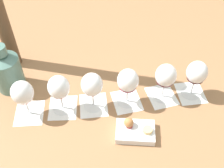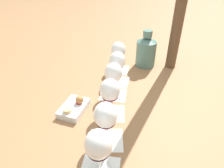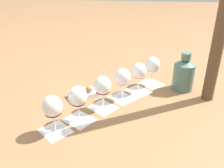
# 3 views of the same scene
# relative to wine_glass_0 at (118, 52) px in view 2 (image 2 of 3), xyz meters

# --- Properties ---
(ground_plane) EXTENTS (8.00, 8.00, 0.00)m
(ground_plane) POSITION_rel_wine_glass_0_xyz_m (0.20, 0.24, -0.11)
(ground_plane) COLOR #936642
(tasting_card_0) EXTENTS (0.16, 0.16, 0.00)m
(tasting_card_0) POSITION_rel_wine_glass_0_xyz_m (0.00, 0.00, -0.11)
(tasting_card_0) COLOR white
(tasting_card_0) RESTS_ON ground_plane
(tasting_card_1) EXTENTS (0.16, 0.16, 0.00)m
(tasting_card_1) POSITION_rel_wine_glass_0_xyz_m (0.07, 0.10, -0.11)
(tasting_card_1) COLOR white
(tasting_card_1) RESTS_ON ground_plane
(tasting_card_2) EXTENTS (0.16, 0.16, 0.00)m
(tasting_card_2) POSITION_rel_wine_glass_0_xyz_m (0.15, 0.19, -0.11)
(tasting_card_2) COLOR white
(tasting_card_2) RESTS_ON ground_plane
(tasting_card_3) EXTENTS (0.16, 0.15, 0.00)m
(tasting_card_3) POSITION_rel_wine_glass_0_xyz_m (0.24, 0.29, -0.11)
(tasting_card_3) COLOR white
(tasting_card_3) RESTS_ON ground_plane
(tasting_card_4) EXTENTS (0.16, 0.15, 0.00)m
(tasting_card_4) POSITION_rel_wine_glass_0_xyz_m (0.32, 0.40, -0.11)
(tasting_card_4) COLOR white
(tasting_card_4) RESTS_ON ground_plane
(wine_glass_0) EXTENTS (0.08, 0.08, 0.16)m
(wine_glass_0) POSITION_rel_wine_glass_0_xyz_m (0.00, 0.00, 0.00)
(wine_glass_0) COLOR white
(wine_glass_0) RESTS_ON tasting_card_0
(wine_glass_1) EXTENTS (0.08, 0.08, 0.16)m
(wine_glass_1) POSITION_rel_wine_glass_0_xyz_m (0.07, 0.10, -0.00)
(wine_glass_1) COLOR white
(wine_glass_1) RESTS_ON tasting_card_1
(wine_glass_2) EXTENTS (0.08, 0.08, 0.16)m
(wine_glass_2) POSITION_rel_wine_glass_0_xyz_m (0.15, 0.19, -0.00)
(wine_glass_2) COLOR white
(wine_glass_2) RESTS_ON tasting_card_2
(wine_glass_3) EXTENTS (0.08, 0.08, 0.16)m
(wine_glass_3) POSITION_rel_wine_glass_0_xyz_m (0.24, 0.29, 0.00)
(wine_glass_3) COLOR white
(wine_glass_3) RESTS_ON tasting_card_3
(wine_glass_4) EXTENTS (0.08, 0.08, 0.16)m
(wine_glass_4) POSITION_rel_wine_glass_0_xyz_m (0.32, 0.40, 0.00)
(wine_glass_4) COLOR white
(wine_glass_4) RESTS_ON tasting_card_4
(wine_glass_5) EXTENTS (0.08, 0.08, 0.16)m
(wine_glass_5) POSITION_rel_wine_glass_0_xyz_m (0.40, 0.49, 0.00)
(wine_glass_5) COLOR white
(wine_glass_5) RESTS_ON tasting_card_5
(ceramic_vase) EXTENTS (0.11, 0.11, 0.21)m
(ceramic_vase) POSITION_rel_wine_glass_0_xyz_m (-0.16, 0.04, -0.02)
(ceramic_vase) COLOR #4C7066
(ceramic_vase) RESTS_ON ground_plane
(snack_dish) EXTENTS (0.16, 0.16, 0.06)m
(snack_dish) POSITION_rel_wine_glass_0_xyz_m (0.35, 0.19, -0.09)
(snack_dish) COLOR silver
(snack_dish) RESTS_ON ground_plane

